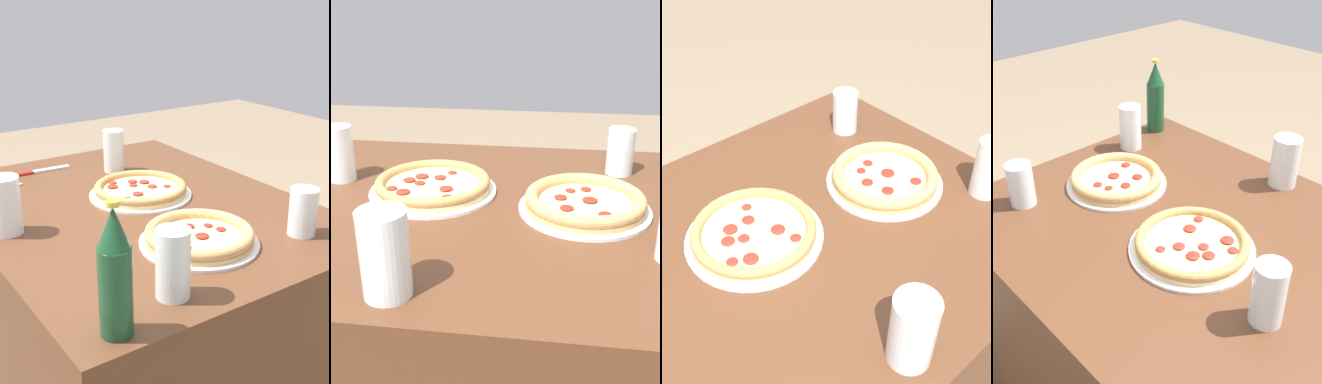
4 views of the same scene
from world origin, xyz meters
TOP-DOWN VIEW (x-y plane):
  - table at (0.00, 0.00)m, footprint 1.13×0.88m
  - pizza_pepperoni at (-0.30, 0.00)m, footprint 0.29×0.29m
  - pizza_margherita at (0.05, -0.06)m, footprint 0.30×0.30m
  - glass_cola at (-0.46, 0.19)m, footprint 0.07×0.07m
  - glass_mango_juice at (0.02, 0.36)m, footprint 0.08×0.08m
  - glass_red_wine at (-0.40, -0.25)m, footprint 0.07×0.07m
  - glass_water at (0.30, -0.11)m, footprint 0.07×0.07m
  - beer_bottle at (-0.51, 0.34)m, footprint 0.06×0.06m
  - knife at (0.44, 0.12)m, footprint 0.03×0.21m

SIDE VIEW (x-z plane):
  - table at x=0.00m, z-range 0.00..0.75m
  - knife at x=0.44m, z-range 0.75..0.76m
  - pizza_margherita at x=0.05m, z-range 0.75..0.79m
  - pizza_pepperoni at x=-0.30m, z-range 0.75..0.80m
  - glass_red_wine at x=-0.40m, z-range 0.75..0.87m
  - glass_water at x=0.30m, z-range 0.75..0.89m
  - glass_cola at x=-0.46m, z-range 0.75..0.89m
  - glass_mango_juice at x=0.02m, z-range 0.75..0.90m
  - beer_bottle at x=-0.51m, z-range 0.75..1.00m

